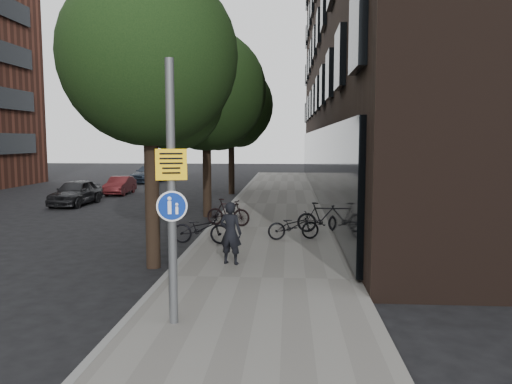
# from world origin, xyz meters

# --- Properties ---
(ground) EXTENTS (120.00, 120.00, 0.00)m
(ground) POSITION_xyz_m (0.00, 0.00, 0.00)
(ground) COLOR black
(ground) RESTS_ON ground
(sidewalk) EXTENTS (4.50, 60.00, 0.12)m
(sidewalk) POSITION_xyz_m (0.25, 10.00, 0.06)
(sidewalk) COLOR slate
(sidewalk) RESTS_ON ground
(curb_edge) EXTENTS (0.15, 60.00, 0.13)m
(curb_edge) POSITION_xyz_m (-2.00, 10.00, 0.07)
(curb_edge) COLOR slate
(curb_edge) RESTS_ON ground
(building_right_dark_brick) EXTENTS (12.00, 40.00, 18.00)m
(building_right_dark_brick) POSITION_xyz_m (8.50, 22.00, 9.00)
(building_right_dark_brick) COLOR black
(building_right_dark_brick) RESTS_ON ground
(street_tree_near) EXTENTS (4.40, 4.40, 7.50)m
(street_tree_near) POSITION_xyz_m (-2.53, 4.64, 5.11)
(street_tree_near) COLOR black
(street_tree_near) RESTS_ON ground
(street_tree_mid) EXTENTS (5.00, 5.00, 7.80)m
(street_tree_mid) POSITION_xyz_m (-2.53, 13.14, 5.11)
(street_tree_mid) COLOR black
(street_tree_mid) RESTS_ON ground
(street_tree_far) EXTENTS (5.00, 5.00, 7.80)m
(street_tree_far) POSITION_xyz_m (-2.53, 22.14, 5.11)
(street_tree_far) COLOR black
(street_tree_far) RESTS_ON ground
(signpost) EXTENTS (0.51, 0.16, 4.49)m
(signpost) POSITION_xyz_m (-1.12, 0.41, 2.39)
(signpost) COLOR #595B5E
(signpost) RESTS_ON sidewalk
(pedestrian) EXTENTS (0.66, 0.52, 1.60)m
(pedestrian) POSITION_xyz_m (-0.61, 4.55, 0.92)
(pedestrian) COLOR black
(pedestrian) RESTS_ON sidewalk
(parked_bike_facade_near) EXTENTS (1.75, 0.96, 0.87)m
(parked_bike_facade_near) POSITION_xyz_m (1.01, 7.80, 0.55)
(parked_bike_facade_near) COLOR black
(parked_bike_facade_near) RESTS_ON sidewalk
(parked_bike_facade_far) EXTENTS (1.76, 0.68, 1.03)m
(parked_bike_facade_far) POSITION_xyz_m (2.00, 9.02, 0.64)
(parked_bike_facade_far) COLOR black
(parked_bike_facade_far) RESTS_ON sidewalk
(parked_bike_curb_near) EXTENTS (1.81, 0.71, 0.93)m
(parked_bike_curb_near) POSITION_xyz_m (-1.80, 6.97, 0.59)
(parked_bike_curb_near) COLOR black
(parked_bike_curb_near) RESTS_ON sidewalk
(parked_bike_curb_far) EXTENTS (1.72, 0.82, 0.99)m
(parked_bike_curb_far) POSITION_xyz_m (-1.36, 10.16, 0.62)
(parked_bike_curb_far) COLOR black
(parked_bike_curb_far) RESTS_ON sidewalk
(parked_car_near) EXTENTS (1.69, 3.84, 1.28)m
(parked_car_near) POSITION_xyz_m (-9.80, 16.34, 0.64)
(parked_car_near) COLOR black
(parked_car_near) RESTS_ON ground
(parked_car_mid) EXTENTS (1.21, 3.27, 1.07)m
(parked_car_mid) POSITION_xyz_m (-9.25, 21.31, 0.54)
(parked_car_mid) COLOR #54181A
(parked_car_mid) RESTS_ON ground
(parked_car_far) EXTENTS (2.35, 4.73, 1.32)m
(parked_car_far) POSITION_xyz_m (-9.87, 29.94, 0.66)
(parked_car_far) COLOR #1C2633
(parked_car_far) RESTS_ON ground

